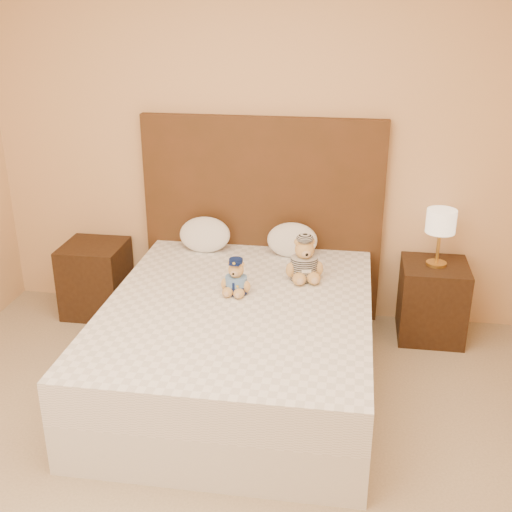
{
  "coord_description": "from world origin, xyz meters",
  "views": [
    {
      "loc": [
        0.64,
        -2.23,
        2.28
      ],
      "look_at": [
        0.07,
        1.45,
        0.76
      ],
      "focal_mm": 45.0,
      "sensor_mm": 36.0,
      "label": 1
    }
  ],
  "objects_px": {
    "teddy_prisoner": "(304,259)",
    "teddy_police": "(236,276)",
    "bed": "(238,343)",
    "nightstand_left": "(96,278)",
    "pillow_left": "(205,233)",
    "pillow_right": "(292,238)",
    "nightstand_right": "(432,301)",
    "lamp": "(441,224)"
  },
  "relations": [
    {
      "from": "nightstand_left",
      "to": "lamp",
      "type": "xyz_separation_m",
      "value": [
        2.5,
        0.0,
        0.57
      ]
    },
    {
      "from": "teddy_police",
      "to": "lamp",
      "type": "bearing_deg",
      "value": 32.94
    },
    {
      "from": "lamp",
      "to": "teddy_police",
      "type": "distance_m",
      "value": 1.46
    },
    {
      "from": "nightstand_right",
      "to": "teddy_police",
      "type": "relative_size",
      "value": 2.41
    },
    {
      "from": "teddy_police",
      "to": "teddy_prisoner",
      "type": "distance_m",
      "value": 0.49
    },
    {
      "from": "nightstand_right",
      "to": "lamp",
      "type": "relative_size",
      "value": 1.38
    },
    {
      "from": "bed",
      "to": "nightstand_left",
      "type": "xyz_separation_m",
      "value": [
        -1.25,
        0.8,
        -0.0
      ]
    },
    {
      "from": "nightstand_left",
      "to": "pillow_left",
      "type": "bearing_deg",
      "value": 2.01
    },
    {
      "from": "pillow_left",
      "to": "pillow_right",
      "type": "height_order",
      "value": "pillow_left"
    },
    {
      "from": "teddy_prisoner",
      "to": "nightstand_right",
      "type": "bearing_deg",
      "value": 7.4
    },
    {
      "from": "lamp",
      "to": "teddy_prisoner",
      "type": "relative_size",
      "value": 1.38
    },
    {
      "from": "bed",
      "to": "teddy_prisoner",
      "type": "xyz_separation_m",
      "value": [
        0.36,
        0.42,
        0.42
      ]
    },
    {
      "from": "teddy_prisoner",
      "to": "pillow_left",
      "type": "distance_m",
      "value": 0.86
    },
    {
      "from": "nightstand_right",
      "to": "pillow_right",
      "type": "relative_size",
      "value": 1.54
    },
    {
      "from": "pillow_left",
      "to": "teddy_prisoner",
      "type": "bearing_deg",
      "value": -28.36
    },
    {
      "from": "lamp",
      "to": "teddy_police",
      "type": "xyz_separation_m",
      "value": [
        -1.29,
        -0.66,
        -0.18
      ]
    },
    {
      "from": "nightstand_right",
      "to": "teddy_prisoner",
      "type": "relative_size",
      "value": 1.9
    },
    {
      "from": "teddy_police",
      "to": "nightstand_right",
      "type": "bearing_deg",
      "value": 32.94
    },
    {
      "from": "nightstand_right",
      "to": "lamp",
      "type": "xyz_separation_m",
      "value": [
        -0.0,
        0.0,
        0.57
      ]
    },
    {
      "from": "pillow_left",
      "to": "nightstand_right",
      "type": "bearing_deg",
      "value": -1.05
    },
    {
      "from": "teddy_prisoner",
      "to": "teddy_police",
      "type": "bearing_deg",
      "value": -160.77
    },
    {
      "from": "nightstand_left",
      "to": "teddy_police",
      "type": "height_order",
      "value": "teddy_police"
    },
    {
      "from": "nightstand_left",
      "to": "nightstand_right",
      "type": "height_order",
      "value": "same"
    },
    {
      "from": "nightstand_left",
      "to": "teddy_prisoner",
      "type": "xyz_separation_m",
      "value": [
        1.61,
        -0.38,
        0.42
      ]
    },
    {
      "from": "teddy_prisoner",
      "to": "lamp",
      "type": "bearing_deg",
      "value": 7.4
    },
    {
      "from": "teddy_prisoner",
      "to": "bed",
      "type": "bearing_deg",
      "value": -146.59
    },
    {
      "from": "bed",
      "to": "pillow_right",
      "type": "distance_m",
      "value": 0.95
    },
    {
      "from": "nightstand_left",
      "to": "teddy_prisoner",
      "type": "distance_m",
      "value": 1.71
    },
    {
      "from": "teddy_prisoner",
      "to": "pillow_left",
      "type": "relative_size",
      "value": 0.78
    },
    {
      "from": "lamp",
      "to": "pillow_left",
      "type": "distance_m",
      "value": 1.65
    },
    {
      "from": "lamp",
      "to": "pillow_right",
      "type": "bearing_deg",
      "value": 178.29
    },
    {
      "from": "nightstand_left",
      "to": "nightstand_right",
      "type": "xyz_separation_m",
      "value": [
        2.5,
        0.0,
        0.0
      ]
    },
    {
      "from": "pillow_right",
      "to": "nightstand_left",
      "type": "bearing_deg",
      "value": -178.85
    },
    {
      "from": "nightstand_right",
      "to": "bed",
      "type": "bearing_deg",
      "value": -147.38
    },
    {
      "from": "lamp",
      "to": "pillow_left",
      "type": "height_order",
      "value": "lamp"
    },
    {
      "from": "pillow_right",
      "to": "teddy_prisoner",
      "type": "bearing_deg",
      "value": -73.6
    },
    {
      "from": "bed",
      "to": "teddy_prisoner",
      "type": "relative_size",
      "value": 6.9
    },
    {
      "from": "bed",
      "to": "pillow_right",
      "type": "relative_size",
      "value": 5.59
    },
    {
      "from": "bed",
      "to": "nightstand_left",
      "type": "distance_m",
      "value": 1.48
    },
    {
      "from": "teddy_police",
      "to": "pillow_right",
      "type": "bearing_deg",
      "value": 73.77
    },
    {
      "from": "teddy_police",
      "to": "pillow_right",
      "type": "xyz_separation_m",
      "value": [
        0.28,
        0.69,
        0.01
      ]
    },
    {
      "from": "nightstand_right",
      "to": "nightstand_left",
      "type": "bearing_deg",
      "value": 180.0
    }
  ]
}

